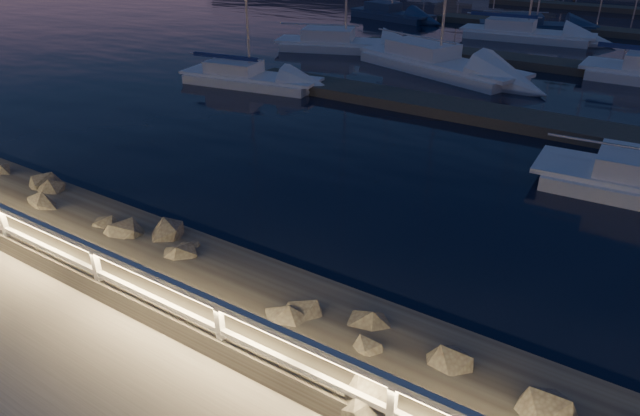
# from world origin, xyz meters

# --- Properties ---
(ground) EXTENTS (400.00, 400.00, 0.00)m
(ground) POSITION_xyz_m (0.00, 0.00, 0.00)
(ground) COLOR #AFA79E
(ground) RESTS_ON ground
(harbor_water) EXTENTS (400.00, 440.00, 0.60)m
(harbor_water) POSITION_xyz_m (0.00, 31.22, -0.97)
(harbor_water) COLOR black
(harbor_water) RESTS_ON ground
(guard_rail) EXTENTS (44.11, 0.12, 1.06)m
(guard_rail) POSITION_xyz_m (-0.07, -0.00, 0.77)
(guard_rail) COLOR silver
(guard_rail) RESTS_ON ground
(floating_docks) EXTENTS (22.00, 36.00, 0.40)m
(floating_docks) POSITION_xyz_m (0.00, 32.50, -0.40)
(floating_docks) COLOR #514B43
(floating_docks) RESTS_ON ground
(sailboat_b) EXTENTS (6.89, 3.02, 11.36)m
(sailboat_b) POSITION_xyz_m (-11.00, 14.91, -0.20)
(sailboat_b) COLOR silver
(sailboat_b) RESTS_ON ground
(sailboat_e) EXTENTS (7.30, 3.57, 12.05)m
(sailboat_e) POSITION_xyz_m (-14.50, 36.08, -0.16)
(sailboat_e) COLOR navy
(sailboat_e) RESTS_ON ground
(sailboat_f) EXTENTS (8.26, 4.97, 13.64)m
(sailboat_f) POSITION_xyz_m (-11.42, 23.99, -0.15)
(sailboat_f) COLOR silver
(sailboat_f) RESTS_ON ground
(sailboat_g) EXTENTS (9.64, 5.53, 15.81)m
(sailboat_g) POSITION_xyz_m (-4.83, 22.27, -0.13)
(sailboat_g) COLOR silver
(sailboat_g) RESTS_ON ground
(sailboat_j) EXTENTS (8.27, 3.20, 13.76)m
(sailboat_j) POSITION_xyz_m (-3.52, 33.12, -0.15)
(sailboat_j) COLOR silver
(sailboat_j) RESTS_ON ground
(sailboat_k) EXTENTS (7.62, 4.57, 12.54)m
(sailboat_k) POSITION_xyz_m (-3.92, 36.81, -0.20)
(sailboat_k) COLOR navy
(sailboat_k) RESTS_ON ground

